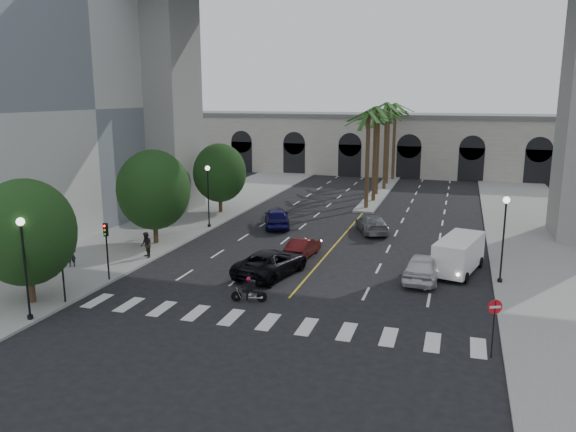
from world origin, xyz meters
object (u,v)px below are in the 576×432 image
Objects in this scene: traffic_signal_near at (62,260)px; pedestrian_b at (146,245)px; traffic_signal_far at (107,242)px; pedestrian_a at (72,255)px; lamp_post_left_far at (208,191)px; lamp_post_right at (504,232)px; do_not_enter_sign at (494,316)px; motorcycle_rider at (250,291)px; cargo_van at (459,254)px; car_d at (372,224)px; car_e at (277,217)px; car_a at (423,267)px; lamp_post_left_near at (24,260)px; car_b at (303,247)px; car_c at (271,263)px.

traffic_signal_near is 2.04× the size of pedestrian_b.
traffic_signal_far is 4.42m from pedestrian_a.
lamp_post_left_far is at bearing 90.40° from traffic_signal_far.
traffic_signal_far is (-22.70, -6.50, -0.71)m from lamp_post_right.
traffic_signal_far is 22.14m from do_not_enter_sign.
motorcycle_rider is at bearing -57.82° from lamp_post_left_far.
lamp_post_left_far is 0.94× the size of cargo_van.
traffic_signal_far is 5.01m from pedestrian_b.
traffic_signal_near reaches higher than car_d.
pedestrian_a is at bearing 21.44° from car_d.
do_not_enter_sign reaches higher than car_e.
car_a is 0.99× the size of car_d.
lamp_post_left_near is 23.82m from car_e.
pedestrian_b is (-0.27, 4.78, -1.47)m from traffic_signal_far.
pedestrian_b is at bearing 93.26° from traffic_signal_far.
traffic_signal_near is (-22.70, -10.50, -0.71)m from lamp_post_right.
car_b is at bearing -30.21° from lamp_post_left_far.
traffic_signal_near is at bearing 55.44° from car_e.
lamp_post_left_far is at bearing 109.45° from motorcycle_rider.
cargo_van is at bearing -129.11° from car_a.
car_e is 26.26m from do_not_enter_sign.
cargo_van is (2.03, 2.16, 0.42)m from car_a.
traffic_signal_far reaches higher than cargo_van.
cargo_van is at bearing 147.38° from lamp_post_right.
lamp_post_left_near is at bearing 39.54° from car_d.
motorcycle_rider is at bearing 40.92° from car_a.
traffic_signal_far is (0.10, 6.50, -0.71)m from lamp_post_left_near.
lamp_post_right reaches higher than traffic_signal_far.
pedestrian_a reaches higher than car_a.
car_a reaches higher than car_d.
traffic_signal_near is at bearing -173.16° from motorcycle_rider.
car_c reaches higher than car_b.
motorcycle_rider is 11.12m from pedestrian_b.
do_not_enter_sign is (12.37, -3.16, 1.28)m from motorcycle_rider.
pedestrian_a is (-26.54, -4.97, -2.29)m from lamp_post_right.
traffic_signal_far is 0.72× the size of car_e.
cargo_van is (20.35, -6.43, -1.95)m from lamp_post_left_far.
pedestrian_b is at bearing 21.41° from car_d.
cargo_van is 24.96m from pedestrian_a.
cargo_van reaches higher than car_d.
lamp_post_left_far reaches higher than car_c.
lamp_post_left_far is 2.74× the size of motorcycle_rider.
traffic_signal_near is 21.31m from car_e.
car_d is at bearing 131.27° from lamp_post_right.
lamp_post_right reaches higher than motorcycle_rider.
lamp_post_left_near is 2.60m from traffic_signal_near.
pedestrian_a is (-9.12, -15.05, 0.08)m from car_e.
car_e is at bearing 90.79° from motorcycle_rider.
traffic_signal_near reaches higher than car_b.
do_not_enter_sign is (21.90, -18.31, -1.30)m from lamp_post_left_far.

